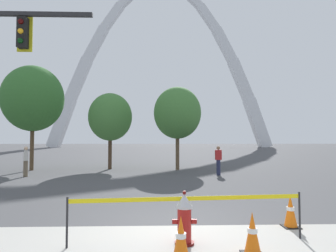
{
  "coord_description": "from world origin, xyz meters",
  "views": [
    {
      "loc": [
        -0.31,
        -6.68,
        1.96
      ],
      "look_at": [
        0.05,
        5.0,
        2.5
      ],
      "focal_mm": 30.99,
      "sensor_mm": 36.0,
      "label": 1
    }
  ],
  "objects_px": {
    "traffic_cone_curb_edge": "(181,239)",
    "traffic_cone_by_hydrant": "(290,211)",
    "pedestrian_standing_center": "(26,161)",
    "pedestrian_walking_left": "(218,160)",
    "fire_hydrant": "(184,219)",
    "monument_arch": "(160,72)",
    "traffic_cone_mid_sidewalk": "(252,234)"
  },
  "relations": [
    {
      "from": "traffic_cone_curb_edge",
      "to": "monument_arch",
      "type": "bearing_deg",
      "value": 90.04
    },
    {
      "from": "pedestrian_standing_center",
      "to": "traffic_cone_curb_edge",
      "type": "bearing_deg",
      "value": -55.65
    },
    {
      "from": "traffic_cone_by_hydrant",
      "to": "traffic_cone_curb_edge",
      "type": "height_order",
      "value": "same"
    },
    {
      "from": "traffic_cone_mid_sidewalk",
      "to": "fire_hydrant",
      "type": "bearing_deg",
      "value": 153.66
    },
    {
      "from": "pedestrian_standing_center",
      "to": "fire_hydrant",
      "type": "bearing_deg",
      "value": -53.21
    },
    {
      "from": "traffic_cone_curb_edge",
      "to": "traffic_cone_by_hydrant",
      "type": "bearing_deg",
      "value": 33.81
    },
    {
      "from": "monument_arch",
      "to": "fire_hydrant",
      "type": "bearing_deg",
      "value": -89.85
    },
    {
      "from": "traffic_cone_by_hydrant",
      "to": "pedestrian_walking_left",
      "type": "distance_m",
      "value": 9.39
    },
    {
      "from": "fire_hydrant",
      "to": "pedestrian_walking_left",
      "type": "height_order",
      "value": "pedestrian_walking_left"
    },
    {
      "from": "traffic_cone_curb_edge",
      "to": "pedestrian_walking_left",
      "type": "height_order",
      "value": "pedestrian_walking_left"
    },
    {
      "from": "monument_arch",
      "to": "traffic_cone_mid_sidewalk",
      "type": "bearing_deg",
      "value": -88.9
    },
    {
      "from": "fire_hydrant",
      "to": "traffic_cone_mid_sidewalk",
      "type": "xyz_separation_m",
      "value": [
        1.11,
        -0.55,
        -0.11
      ]
    },
    {
      "from": "traffic_cone_curb_edge",
      "to": "pedestrian_standing_center",
      "type": "distance_m",
      "value": 13.06
    },
    {
      "from": "fire_hydrant",
      "to": "pedestrian_walking_left",
      "type": "bearing_deg",
      "value": 75.0
    },
    {
      "from": "pedestrian_standing_center",
      "to": "pedestrian_walking_left",
      "type": "bearing_deg",
      "value": 1.85
    },
    {
      "from": "traffic_cone_by_hydrant",
      "to": "pedestrian_walking_left",
      "type": "height_order",
      "value": "pedestrian_walking_left"
    },
    {
      "from": "fire_hydrant",
      "to": "monument_arch",
      "type": "bearing_deg",
      "value": 90.15
    },
    {
      "from": "traffic_cone_mid_sidewalk",
      "to": "pedestrian_walking_left",
      "type": "relative_size",
      "value": 0.46
    },
    {
      "from": "monument_arch",
      "to": "pedestrian_walking_left",
      "type": "relative_size",
      "value": 34.59
    },
    {
      "from": "traffic_cone_by_hydrant",
      "to": "pedestrian_standing_center",
      "type": "relative_size",
      "value": 0.46
    },
    {
      "from": "traffic_cone_mid_sidewalk",
      "to": "monument_arch",
      "type": "relative_size",
      "value": 0.01
    },
    {
      "from": "fire_hydrant",
      "to": "pedestrian_walking_left",
      "type": "distance_m",
      "value": 10.71
    },
    {
      "from": "fire_hydrant",
      "to": "traffic_cone_by_hydrant",
      "type": "relative_size",
      "value": 1.36
    },
    {
      "from": "pedestrian_walking_left",
      "to": "traffic_cone_by_hydrant",
      "type": "bearing_deg",
      "value": -91.9
    },
    {
      "from": "traffic_cone_by_hydrant",
      "to": "monument_arch",
      "type": "distance_m",
      "value": 67.68
    },
    {
      "from": "traffic_cone_mid_sidewalk",
      "to": "traffic_cone_by_hydrant",
      "type": "bearing_deg",
      "value": 48.26
    },
    {
      "from": "traffic_cone_by_hydrant",
      "to": "pedestrian_standing_center",
      "type": "xyz_separation_m",
      "value": [
        -9.94,
        9.04,
        0.46
      ]
    },
    {
      "from": "traffic_cone_mid_sidewalk",
      "to": "pedestrian_walking_left",
      "type": "xyz_separation_m",
      "value": [
        1.66,
        10.89,
        0.46
      ]
    },
    {
      "from": "traffic_cone_by_hydrant",
      "to": "traffic_cone_mid_sidewalk",
      "type": "xyz_separation_m",
      "value": [
        -1.35,
        -1.51,
        0.0
      ]
    },
    {
      "from": "traffic_cone_by_hydrant",
      "to": "pedestrian_standing_center",
      "type": "height_order",
      "value": "pedestrian_standing_center"
    },
    {
      "from": "traffic_cone_curb_edge",
      "to": "monument_arch",
      "type": "height_order",
      "value": "monument_arch"
    },
    {
      "from": "fire_hydrant",
      "to": "traffic_cone_by_hydrant",
      "type": "distance_m",
      "value": 2.64
    }
  ]
}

